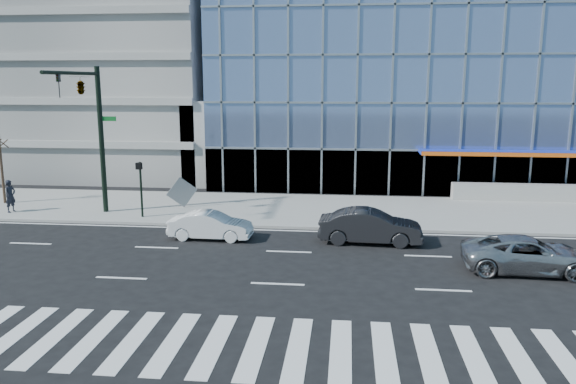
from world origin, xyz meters
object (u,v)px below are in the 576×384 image
tilted_panel (182,192)px  white_sedan (211,225)px  ped_signal_post (140,181)px  dark_sedan (370,226)px  traffic_signal (87,105)px  silver_suv (528,255)px  pedestrian (10,196)px

tilted_panel → white_sedan: bearing=-89.1°
ped_signal_post → dark_sedan: (12.10, -3.14, -1.36)m
traffic_signal → white_sedan: size_ratio=2.03×
ped_signal_post → white_sedan: bearing=-35.4°
traffic_signal → tilted_panel: (3.98, 2.89, -5.10)m
white_sedan → ped_signal_post: bearing=56.3°
white_sedan → traffic_signal: bearing=69.5°
tilted_panel → silver_suv: bearing=-56.0°
white_sedan → dark_sedan: size_ratio=0.83×
dark_sedan → tilted_panel: tilted_panel is taller
dark_sedan → ped_signal_post: bearing=78.1°
silver_suv → white_sedan: bearing=78.7°
ped_signal_post → tilted_panel: size_ratio=2.31×
silver_suv → dark_sedan: (-6.00, 3.39, 0.08)m
white_sedan → pedestrian: bearing=75.3°
white_sedan → dark_sedan: bearing=-87.5°
white_sedan → pedestrian: size_ratio=2.16×
dark_sedan → tilted_panel: (-10.61, 5.66, 0.28)m
pedestrian → dark_sedan: bearing=-84.6°
silver_suv → dark_sedan: bearing=62.8°
traffic_signal → white_sedan: bearing=-22.1°
silver_suv → dark_sedan: dark_sedan is taller
silver_suv → white_sedan: silver_suv is taller
ped_signal_post → dark_sedan: size_ratio=0.63×
traffic_signal → dark_sedan: (14.59, -2.77, -5.39)m
white_sedan → tilted_panel: tilted_panel is taller
traffic_signal → silver_suv: traffic_signal is taller
white_sedan → pedestrian: pedestrian is taller
pedestrian → white_sedan: bearing=-91.0°
dark_sedan → traffic_signal: bearing=81.9°
ped_signal_post → pedestrian: (-7.70, 0.36, -1.08)m
dark_sedan → pedestrian: (-19.80, 3.51, 0.29)m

